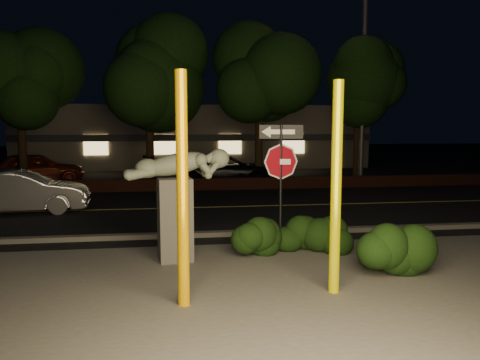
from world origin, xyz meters
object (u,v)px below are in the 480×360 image
(signpost, at_px, (281,162))
(silver_sedan, at_px, (21,192))
(yellow_pole_left, at_px, (182,191))
(yellow_pole_right, at_px, (336,189))
(parked_car_darkred, at_px, (197,168))
(sculpture, at_px, (177,193))
(parked_car_red, at_px, (36,168))
(parked_car_dark, at_px, (227,170))
(streetlight, at_px, (359,42))

(signpost, bearing_deg, silver_sedan, 153.70)
(yellow_pole_left, distance_m, silver_sedan, 9.87)
(yellow_pole_right, height_order, parked_car_darkred, yellow_pole_right)
(sculpture, bearing_deg, signpost, 3.26)
(yellow_pole_right, bearing_deg, yellow_pole_left, -174.91)
(yellow_pole_left, bearing_deg, yellow_pole_right, 5.09)
(signpost, relative_size, parked_car_red, 0.64)
(signpost, height_order, parked_car_dark, signpost)
(yellow_pole_right, bearing_deg, streetlight, 66.91)
(yellow_pole_right, distance_m, streetlight, 15.95)
(streetlight, bearing_deg, yellow_pole_left, -115.79)
(sculpture, bearing_deg, yellow_pole_left, -95.40)
(sculpture, height_order, streetlight, streetlight)
(sculpture, xyz_separation_m, streetlight, (8.54, 11.71, 5.16))
(yellow_pole_right, relative_size, signpost, 1.26)
(parked_car_darkred, xyz_separation_m, parked_car_dark, (1.44, -0.35, -0.05))
(streetlight, bearing_deg, parked_car_darkred, 176.87)
(yellow_pole_right, distance_m, sculpture, 3.46)
(parked_car_darkred, relative_size, parked_car_dark, 1.02)
(yellow_pole_left, height_order, parked_car_red, yellow_pole_left)
(yellow_pole_left, relative_size, silver_sedan, 0.88)
(sculpture, relative_size, parked_car_red, 0.53)
(silver_sedan, height_order, parked_car_red, parked_car_red)
(sculpture, bearing_deg, parked_car_dark, 71.55)
(signpost, xyz_separation_m, sculpture, (-2.28, -0.42, -0.57))
(sculpture, relative_size, silver_sedan, 0.56)
(silver_sedan, bearing_deg, yellow_pole_right, -143.32)
(yellow_pole_left, bearing_deg, parked_car_dark, 80.97)
(signpost, xyz_separation_m, parked_car_red, (-8.85, 13.28, -1.25))
(signpost, relative_size, parked_car_darkred, 0.57)
(parked_car_red, distance_m, parked_car_darkred, 7.64)
(yellow_pole_right, xyz_separation_m, parked_car_darkred, (-1.57, 15.06, -1.05))
(yellow_pole_right, height_order, streetlight, streetlight)
(yellow_pole_right, bearing_deg, silver_sedan, 132.14)
(parked_car_darkred, distance_m, parked_car_dark, 1.48)
(streetlight, bearing_deg, yellow_pole_right, -108.11)
(yellow_pole_right, relative_size, silver_sedan, 0.86)
(silver_sedan, bearing_deg, streetlight, -72.27)
(signpost, height_order, sculpture, signpost)
(sculpture, relative_size, streetlight, 0.21)
(streetlight, bearing_deg, silver_sedan, -151.83)
(yellow_pole_left, relative_size, yellow_pole_right, 1.03)
(yellow_pole_left, bearing_deg, parked_car_darkred, 86.51)
(yellow_pole_left, xyz_separation_m, signpost, (2.20, 2.93, 0.19))
(streetlight, distance_m, parked_car_darkred, 9.61)
(signpost, relative_size, silver_sedan, 0.68)
(signpost, xyz_separation_m, parked_car_dark, (0.18, 12.01, -1.33))
(parked_car_red, bearing_deg, parked_car_dark, -115.40)
(yellow_pole_left, relative_size, signpost, 1.29)
(streetlight, distance_m, parked_car_red, 16.33)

